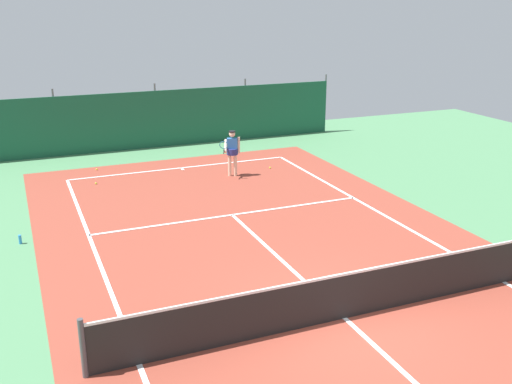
% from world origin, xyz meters
% --- Properties ---
extents(ground_plane, '(36.00, 36.00, 0.00)m').
position_xyz_m(ground_plane, '(0.00, 0.00, 0.00)').
color(ground_plane, '#4C8456').
extents(court_surface, '(11.02, 26.60, 0.01)m').
position_xyz_m(court_surface, '(0.00, 0.00, 0.00)').
color(court_surface, brown).
rests_on(court_surface, ground).
extents(tennis_net, '(10.12, 0.10, 1.10)m').
position_xyz_m(tennis_net, '(0.00, 0.00, 0.51)').
color(tennis_net, black).
rests_on(tennis_net, ground).
extents(back_fence, '(16.30, 0.98, 2.70)m').
position_xyz_m(back_fence, '(-0.00, 16.03, 0.67)').
color(back_fence, '#195138').
rests_on(back_fence, ground).
extents(tennis_player, '(0.84, 0.65, 1.64)m').
position_xyz_m(tennis_player, '(1.42, 10.20, 0.96)').
color(tennis_player, beige).
rests_on(tennis_player, ground).
extents(tennis_ball_near_player, '(0.07, 0.07, 0.07)m').
position_xyz_m(tennis_ball_near_player, '(-2.96, 12.84, 0.03)').
color(tennis_ball_near_player, '#CCDB33').
rests_on(tennis_ball_near_player, ground).
extents(tennis_ball_midcourt, '(0.07, 0.07, 0.07)m').
position_xyz_m(tennis_ball_midcourt, '(3.07, 10.58, 0.03)').
color(tennis_ball_midcourt, '#CCDB33').
rests_on(tennis_ball_midcourt, ground).
extents(tennis_ball_by_sideline, '(0.07, 0.07, 0.07)m').
position_xyz_m(tennis_ball_by_sideline, '(-3.25, 11.05, 0.03)').
color(tennis_ball_by_sideline, '#CCDB33').
rests_on(tennis_ball_by_sideline, ground).
extents(parked_car, '(2.13, 4.26, 1.68)m').
position_xyz_m(parked_car, '(-2.43, 18.87, 0.84)').
color(parked_car, silver).
rests_on(parked_car, ground).
extents(water_bottle, '(0.08, 0.08, 0.24)m').
position_xyz_m(water_bottle, '(-5.82, 6.51, 0.12)').
color(water_bottle, '#338CD8').
rests_on(water_bottle, ground).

